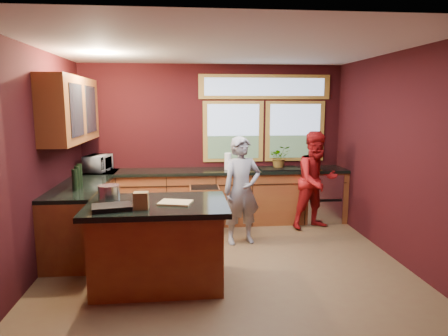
{
  "coord_description": "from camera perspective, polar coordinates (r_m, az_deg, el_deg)",
  "views": [
    {
      "loc": [
        -0.49,
        -4.94,
        2.04
      ],
      "look_at": [
        0.03,
        0.4,
        1.17
      ],
      "focal_mm": 32.0,
      "sensor_mm": 36.0,
      "label": 1
    }
  ],
  "objects": [
    {
      "name": "floor",
      "position": [
        5.37,
        0.06,
        -13.09
      ],
      "size": [
        4.5,
        4.5,
        0.0
      ],
      "primitive_type": "plane",
      "color": "brown",
      "rests_on": "ground"
    },
    {
      "name": "room_shell",
      "position": [
        5.27,
        -6.8,
        6.56
      ],
      "size": [
        4.52,
        4.02,
        2.71
      ],
      "color": "black",
      "rests_on": "ground"
    },
    {
      "name": "back_counter",
      "position": [
        6.86,
        0.33,
        -4.05
      ],
      "size": [
        4.5,
        0.64,
        0.93
      ],
      "color": "maroon",
      "rests_on": "floor"
    },
    {
      "name": "left_counter",
      "position": [
        6.18,
        -19.17,
        -6.04
      ],
      "size": [
        0.64,
        2.3,
        0.93
      ],
      "color": "maroon",
      "rests_on": "floor"
    },
    {
      "name": "island",
      "position": [
        4.65,
        -9.33,
        -10.51
      ],
      "size": [
        1.55,
        1.05,
        0.95
      ],
      "color": "maroon",
      "rests_on": "floor"
    },
    {
      "name": "person_grey",
      "position": [
        5.8,
        2.54,
        -3.25
      ],
      "size": [
        0.64,
        0.49,
        1.57
      ],
      "primitive_type": "imported",
      "rotation": [
        0.0,
        0.0,
        0.22
      ],
      "color": "slate",
      "rests_on": "floor"
    },
    {
      "name": "person_red",
      "position": [
        6.66,
        13.07,
        -1.75
      ],
      "size": [
        0.92,
        0.81,
        1.6
      ],
      "primitive_type": "imported",
      "rotation": [
        0.0,
        0.0,
        0.31
      ],
      "color": "maroon",
      "rests_on": "floor"
    },
    {
      "name": "microwave",
      "position": [
        6.86,
        -17.55,
        0.64
      ],
      "size": [
        0.42,
        0.54,
        0.27
      ],
      "primitive_type": "imported",
      "rotation": [
        0.0,
        0.0,
        1.38
      ],
      "color": "#999999",
      "rests_on": "left_counter"
    },
    {
      "name": "potted_plant",
      "position": [
        6.94,
        7.94,
        1.58
      ],
      "size": [
        0.35,
        0.3,
        0.39
      ],
      "primitive_type": "imported",
      "color": "#999999",
      "rests_on": "back_counter"
    },
    {
      "name": "paper_towel",
      "position": [
        6.75,
        0.56,
        0.97
      ],
      "size": [
        0.12,
        0.12,
        0.28
      ],
      "primitive_type": "cylinder",
      "color": "white",
      "rests_on": "back_counter"
    },
    {
      "name": "cutting_board",
      "position": [
        4.45,
        -6.95,
        -4.92
      ],
      "size": [
        0.4,
        0.33,
        0.02
      ],
      "primitive_type": "cube",
      "rotation": [
        0.0,
        0.0,
        -0.26
      ],
      "color": "tan",
      "rests_on": "island"
    },
    {
      "name": "stock_pot",
      "position": [
        4.71,
        -16.1,
        -3.45
      ],
      "size": [
        0.24,
        0.24,
        0.18
      ],
      "primitive_type": "cylinder",
      "color": "silver",
      "rests_on": "island"
    },
    {
      "name": "paper_bag",
      "position": [
        4.26,
        -11.76,
        -4.58
      ],
      "size": [
        0.15,
        0.12,
        0.18
      ],
      "primitive_type": "cube",
      "rotation": [
        0.0,
        0.0,
        -0.02
      ],
      "color": "brown",
      "rests_on": "island"
    },
    {
      "name": "black_tray",
      "position": [
        4.32,
        -15.71,
        -5.43
      ],
      "size": [
        0.45,
        0.36,
        0.05
      ],
      "primitive_type": "cube",
      "rotation": [
        0.0,
        0.0,
        0.21
      ],
      "color": "black",
      "rests_on": "island"
    }
  ]
}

